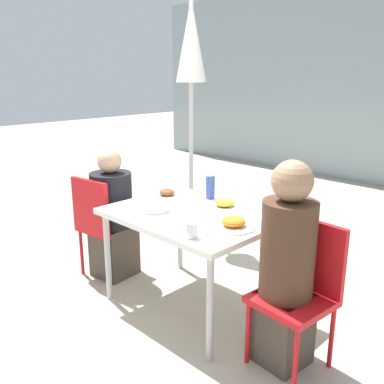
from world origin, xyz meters
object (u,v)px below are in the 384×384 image
(chair_right, at_px, (301,284))
(person_left, at_px, (112,218))
(bottle, at_px, (210,187))
(chair_left, at_px, (101,220))
(closed_umbrella, at_px, (191,64))
(drinking_cup, at_px, (192,230))
(person_right, at_px, (286,270))
(salad_bowl, at_px, (155,207))

(chair_right, bearing_deg, person_left, 8.63)
(bottle, bearing_deg, chair_right, -18.65)
(chair_left, xyz_separation_m, chair_right, (1.75, 0.19, 0.00))
(closed_umbrella, distance_m, drinking_cup, 2.12)
(chair_right, bearing_deg, chair_left, 11.35)
(person_left, height_order, chair_right, person_left)
(chair_right, xyz_separation_m, bottle, (-1.03, 0.35, 0.32))
(person_left, bearing_deg, person_right, -6.12)
(bottle, bearing_deg, person_right, -23.51)
(chair_right, relative_size, salad_bowl, 4.36)
(salad_bowl, bearing_deg, bottle, 82.07)
(person_left, relative_size, drinking_cup, 11.35)
(bottle, bearing_deg, salad_bowl, -97.93)
(person_left, height_order, bottle, person_left)
(chair_left, height_order, person_right, person_right)
(person_right, xyz_separation_m, drinking_cup, (-0.50, -0.26, 0.18))
(chair_left, xyz_separation_m, person_left, (0.04, 0.09, 0.00))
(person_left, xyz_separation_m, person_right, (1.66, 0.03, 0.09))
(closed_umbrella, bearing_deg, bottle, -37.29)
(person_right, relative_size, drinking_cup, 12.87)
(person_left, distance_m, drinking_cup, 1.21)
(chair_left, xyz_separation_m, drinking_cup, (1.20, -0.15, 0.27))
(bottle, distance_m, salad_bowl, 0.51)
(chair_right, height_order, closed_umbrella, closed_umbrella)
(person_right, xyz_separation_m, bottle, (-0.97, 0.42, 0.22))
(person_left, height_order, person_right, person_right)
(chair_right, bearing_deg, drinking_cup, 36.27)
(person_right, distance_m, closed_umbrella, 2.41)
(person_right, relative_size, bottle, 6.31)
(person_left, relative_size, person_right, 0.88)
(chair_left, height_order, bottle, bottle)
(chair_left, bearing_deg, drinking_cup, -14.02)
(person_left, bearing_deg, closed_umbrella, 91.96)
(chair_right, height_order, salad_bowl, chair_right)
(person_right, bearing_deg, drinking_cup, 32.67)
(chair_left, relative_size, salad_bowl, 4.36)
(person_left, bearing_deg, chair_left, -121.90)
(person_left, distance_m, chair_right, 1.72)
(chair_right, bearing_deg, person_right, 58.10)
(chair_left, height_order, salad_bowl, chair_left)
(person_left, bearing_deg, bottle, 26.37)
(person_right, xyz_separation_m, salad_bowl, (-1.04, -0.08, 0.16))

